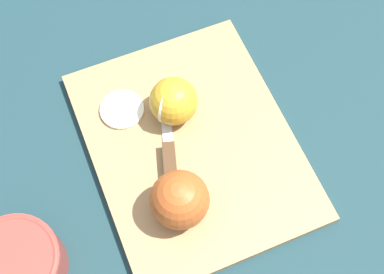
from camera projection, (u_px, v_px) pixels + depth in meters
ground_plane at (192, 147)px, 0.77m from camera, size 4.00×4.00×0.00m
cutting_board at (192, 145)px, 0.77m from camera, size 0.38×0.31×0.01m
apple_half_left at (180, 200)px, 0.68m from camera, size 0.08×0.08×0.08m
apple_half_right at (172, 102)px, 0.75m from camera, size 0.07×0.07×0.07m
knife at (170, 163)px, 0.74m from camera, size 0.16×0.08×0.02m
apple_slice at (122, 109)px, 0.78m from camera, size 0.06×0.06×0.01m
bowl at (17, 264)px, 0.67m from camera, size 0.12×0.12×0.06m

